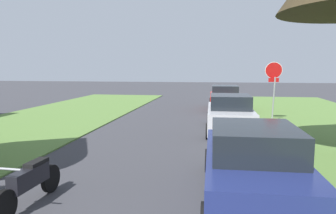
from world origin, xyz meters
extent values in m
cylinder|color=#9EA0A5|center=(4.29, 15.60, 1.16)|extent=(0.07, 0.49, 2.22)
cylinder|color=white|center=(4.29, 15.86, 2.58)|extent=(0.82, 0.22, 0.79)
cylinder|color=red|center=(4.29, 15.86, 2.58)|extent=(0.77, 0.22, 0.75)
cube|color=red|center=(4.29, 15.78, 2.11)|extent=(0.48, 0.10, 0.20)
cube|color=navy|center=(2.33, 6.37, 0.59)|extent=(1.89, 4.43, 0.85)
cube|color=black|center=(2.33, 6.15, 1.29)|extent=(1.63, 2.05, 0.56)
cylinder|color=black|center=(1.43, 8.00, 0.30)|extent=(0.21, 0.60, 0.60)
cylinder|color=black|center=(3.17, 8.03, 0.30)|extent=(0.21, 0.60, 0.60)
cube|color=#BCBCC1|center=(2.16, 13.50, 0.59)|extent=(1.89, 4.43, 0.85)
cube|color=black|center=(2.16, 13.28, 1.29)|extent=(1.63, 2.05, 0.56)
cylinder|color=black|center=(1.26, 15.13, 0.30)|extent=(0.21, 0.60, 0.60)
cylinder|color=black|center=(3.00, 15.16, 0.30)|extent=(0.21, 0.60, 0.60)
cylinder|color=black|center=(1.31, 11.83, 0.30)|extent=(0.21, 0.60, 0.60)
cylinder|color=black|center=(3.05, 11.86, 0.30)|extent=(0.21, 0.60, 0.60)
cube|color=red|center=(2.10, 20.59, 0.59)|extent=(1.89, 4.43, 0.85)
cube|color=black|center=(2.11, 20.37, 1.29)|extent=(1.63, 2.05, 0.56)
cylinder|color=black|center=(1.21, 22.23, 0.30)|extent=(0.21, 0.60, 0.60)
cylinder|color=black|center=(2.95, 22.26, 0.30)|extent=(0.21, 0.60, 0.60)
cylinder|color=black|center=(1.26, 18.93, 0.30)|extent=(0.21, 0.60, 0.60)
cylinder|color=black|center=(3.00, 18.96, 0.30)|extent=(0.21, 0.60, 0.60)
cylinder|color=black|center=(-2.00, 4.68, 0.30)|extent=(0.13, 0.60, 0.60)
cylinder|color=black|center=(-1.94, 6.13, 0.30)|extent=(0.13, 0.60, 0.60)
cube|color=black|center=(-1.97, 5.40, 0.58)|extent=(0.29, 1.02, 0.36)
cube|color=black|center=(-1.96, 5.65, 0.78)|extent=(0.25, 0.57, 0.12)
cylinder|color=#9EA0A5|center=(-2.00, 4.78, 0.95)|extent=(0.60, 0.07, 0.04)
camera|label=1|loc=(1.60, -0.01, 2.69)|focal=33.71mm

